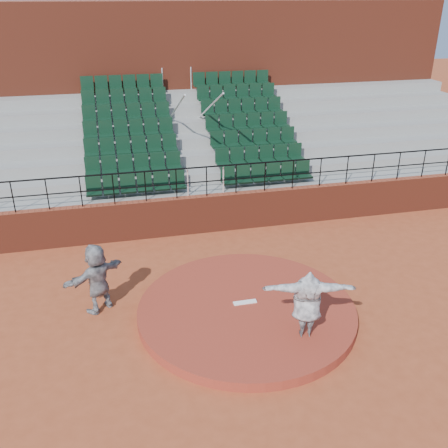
{
  "coord_description": "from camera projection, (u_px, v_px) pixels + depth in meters",
  "views": [
    {
      "loc": [
        -2.96,
        -10.11,
        7.5
      ],
      "look_at": [
        0.0,
        2.5,
        1.4
      ],
      "focal_mm": 40.0,
      "sensor_mm": 36.0,
      "label": 1
    }
  ],
  "objects": [
    {
      "name": "seating_deck",
      "position": [
        189.0,
        159.0,
        19.71
      ],
      "size": [
        24.0,
        5.97,
        4.63
      ],
      "color": "gray",
      "rests_on": "ground"
    },
    {
      "name": "pitchers_mound",
      "position": [
        246.0,
        310.0,
        12.66
      ],
      "size": [
        5.5,
        5.5,
        0.25
      ],
      "primitive_type": "cylinder",
      "color": "maroon",
      "rests_on": "ground"
    },
    {
      "name": "boundary_wall",
      "position": [
        207.0,
        213.0,
        16.84
      ],
      "size": [
        24.0,
        0.3,
        1.3
      ],
      "primitive_type": "cube",
      "color": "maroon",
      "rests_on": "ground"
    },
    {
      "name": "fielder",
      "position": [
        97.0,
        278.0,
        12.54
      ],
      "size": [
        1.72,
        1.44,
        1.86
      ],
      "primitive_type": "imported",
      "rotation": [
        0.0,
        0.0,
        3.76
      ],
      "color": "black",
      "rests_on": "ground"
    },
    {
      "name": "wall_railing",
      "position": [
        207.0,
        175.0,
        16.25
      ],
      "size": [
        24.04,
        0.05,
        1.03
      ],
      "color": "black",
      "rests_on": "boundary_wall"
    },
    {
      "name": "press_box_facade",
      "position": [
        173.0,
        87.0,
        22.3
      ],
      "size": [
        24.0,
        3.0,
        7.1
      ],
      "primitive_type": "cube",
      "color": "maroon",
      "rests_on": "ground"
    },
    {
      "name": "ground",
      "position": [
        246.0,
        314.0,
        12.71
      ],
      "size": [
        90.0,
        90.0,
        0.0
      ],
      "primitive_type": "plane",
      "color": "#984122",
      "rests_on": "ground"
    },
    {
      "name": "pitching_rubber",
      "position": [
        245.0,
        302.0,
        12.73
      ],
      "size": [
        0.6,
        0.15,
        0.03
      ],
      "primitive_type": "cube",
      "color": "white",
      "rests_on": "pitchers_mound"
    },
    {
      "name": "pitcher",
      "position": [
        307.0,
        304.0,
        11.22
      ],
      "size": [
        2.14,
        1.01,
        1.68
      ],
      "primitive_type": "imported",
      "rotation": [
        0.0,
        0.0,
        2.92
      ],
      "color": "black",
      "rests_on": "pitchers_mound"
    }
  ]
}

